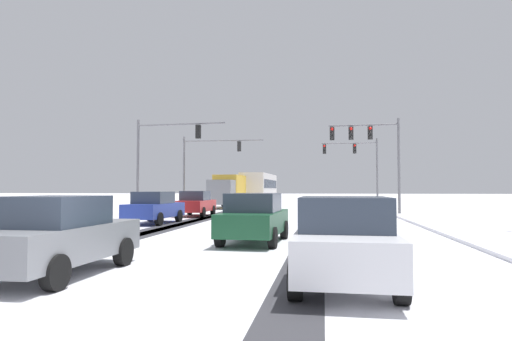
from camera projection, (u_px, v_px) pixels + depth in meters
ground_plane at (75, 304)px, 6.71m from camera, size 300.00×300.00×0.00m
wheel_track_left_lane at (313, 229)px, 19.07m from camera, size 0.95×28.65×0.01m
wheel_track_right_lane at (164, 227)px, 20.10m from camera, size 1.10×28.65×0.01m
wheel_track_center at (173, 227)px, 20.03m from camera, size 1.05×28.65×0.01m
sidewalk_kerb_right at (493, 233)px, 16.73m from camera, size 4.00×28.65×0.12m
traffic_signal_near_right at (370, 145)px, 29.62m from camera, size 4.71×0.45×6.50m
traffic_signal_far_left at (206, 158)px, 39.56m from camera, size 7.42×0.38×6.50m
traffic_signal_far_right at (358, 159)px, 41.41m from camera, size 5.24×0.39×6.50m
traffic_signal_near_left at (162, 149)px, 29.62m from camera, size 6.32×0.60×6.50m
car_red_lead at (196, 203)px, 28.21m from camera, size 1.86×4.11×1.62m
car_blue_second at (154, 207)px, 22.25m from camera, size 1.98×4.17×1.62m
car_dark_green_third at (254, 218)px, 14.33m from camera, size 1.98×4.17×1.62m
car_grey_fourth at (57, 235)px, 8.93m from camera, size 1.87×4.12×1.62m
car_white_fifth at (344, 240)px, 8.05m from camera, size 1.87×4.12×1.62m
bus_oncoming at (260, 187)px, 48.50m from camera, size 2.77×11.03×3.38m
box_truck_delivery at (228, 190)px, 40.28m from camera, size 2.32×7.41×3.02m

